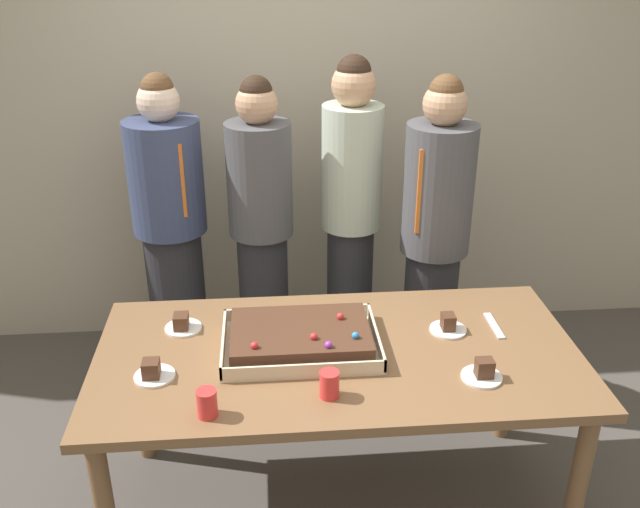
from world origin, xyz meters
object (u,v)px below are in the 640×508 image
person_green_shirt_behind (434,241)px  person_far_right_suit (351,217)px  person_serving_front (262,234)px  plated_slice_far_left (448,326)px  plated_slice_far_right (182,324)px  drink_cup_nearest (329,384)px  plated_slice_near_left (153,372)px  cake_server_utensil (494,326)px  plated_slice_near_right (483,372)px  party_table (338,370)px  sheet_cake (300,338)px  person_striped_tie_right (171,231)px  drink_cup_middle (207,403)px

person_green_shirt_behind → person_far_right_suit: bearing=-77.6°
person_serving_front → person_far_right_suit: size_ratio=0.95×
plated_slice_far_left → plated_slice_far_right: plated_slice_far_left is taller
plated_slice_far_right → drink_cup_nearest: 0.75m
plated_slice_near_left → cake_server_utensil: 1.38m
plated_slice_near_right → person_serving_front: size_ratio=0.09×
plated_slice_near_left → party_table: bearing=9.6°
plated_slice_far_left → person_serving_front: person_serving_front is taller
cake_server_utensil → person_green_shirt_behind: bearing=98.7°
person_far_right_suit → person_green_shirt_behind: bearing=77.1°
party_table → sheet_cake: 0.20m
plated_slice_far_right → person_green_shirt_behind: size_ratio=0.09×
plated_slice_near_right → person_serving_front: (-0.79, 1.19, 0.06)m
cake_server_utensil → plated_slice_near_left: bearing=-169.6°
person_serving_front → person_far_right_suit: (0.46, 0.05, 0.06)m
plated_slice_far_left → person_striped_tie_right: (-1.21, 0.96, 0.05)m
sheet_cake → person_striped_tie_right: person_striped_tie_right is taller
party_table → person_green_shirt_behind: bearing=54.5°
party_table → cake_server_utensil: size_ratio=9.40×
sheet_cake → drink_cup_nearest: sheet_cake is taller
drink_cup_middle → person_far_right_suit: 1.52m
party_table → cake_server_utensil: (0.66, 0.13, 0.09)m
plated_slice_far_right → person_green_shirt_behind: 1.31m
sheet_cake → plated_slice_far_right: size_ratio=4.05×
party_table → plated_slice_far_right: (-0.62, 0.22, 0.11)m
plated_slice_near_right → person_far_right_suit: bearing=104.9°
plated_slice_near_right → person_striped_tie_right: bearing=134.1°
plated_slice_near_right → drink_cup_nearest: (-0.57, -0.06, 0.02)m
party_table → drink_cup_middle: bearing=-143.7°
person_far_right_suit → plated_slice_far_right: bearing=-26.5°
plated_slice_near_left → plated_slice_near_right: size_ratio=1.00×
person_striped_tie_right → person_far_right_suit: bearing=56.1°
party_table → sheet_cake: sheet_cake is taller
plated_slice_near_left → person_green_shirt_behind: 1.55m
plated_slice_far_left → person_striped_tie_right: bearing=141.6°
sheet_cake → drink_cup_middle: bearing=-130.6°
person_serving_front → drink_cup_nearest: bearing=1.5°
plated_slice_near_left → drink_cup_nearest: bearing=-14.5°
cake_server_utensil → person_green_shirt_behind: size_ratio=0.12×
sheet_cake → person_serving_front: 0.94m
person_striped_tie_right → sheet_cake: bearing=0.0°
plated_slice_far_right → plated_slice_far_left: bearing=-5.4°
party_table → drink_cup_middle: (-0.48, -0.35, 0.14)m
plated_slice_far_right → person_serving_front: size_ratio=0.09×
plated_slice_far_left → person_serving_front: (-0.75, 0.86, 0.06)m
person_green_shirt_behind → person_far_right_suit: size_ratio=0.97×
drink_cup_middle → person_serving_front: bearing=81.7°
party_table → plated_slice_far_left: size_ratio=12.53×
drink_cup_middle → person_green_shirt_behind: bearing=47.6°
plated_slice_near_left → person_serving_front: bearing=69.6°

